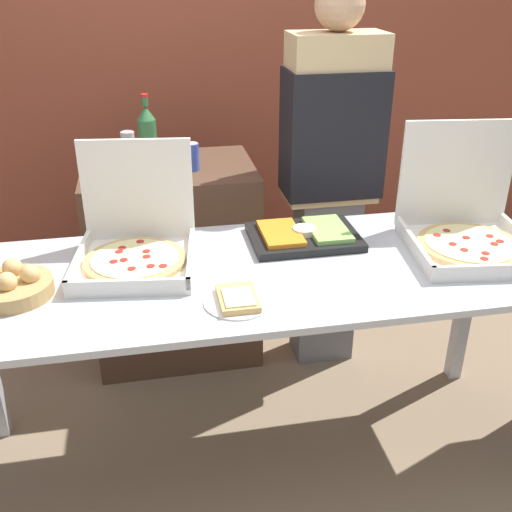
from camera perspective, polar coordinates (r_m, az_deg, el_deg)
name	(u,v)px	position (r m, az deg, el deg)	size (l,w,h in m)	color
ground_plane	(256,456)	(2.61, 0.00, -18.50)	(16.00, 16.00, 0.00)	#847056
brick_wall_behind	(199,45)	(3.55, -5.49, 19.34)	(10.00, 0.06, 2.80)	brown
buffet_table	(256,296)	(2.13, 0.00, -3.83)	(2.20, 0.78, 0.88)	#B7BABF
pizza_box_near_right	(136,243)	(2.14, -11.39, 1.22)	(0.45, 0.46, 0.40)	silver
pizza_box_far_left	(467,227)	(2.34, 19.43, 2.60)	(0.49, 0.50, 0.43)	silver
paper_plate_front_center	(238,299)	(1.87, -1.74, -4.16)	(0.22, 0.22, 0.03)	white
veggie_tray	(304,235)	(2.28, 4.60, 1.98)	(0.41, 0.29, 0.05)	black
bread_basket	(12,286)	(2.05, -22.23, -2.62)	(0.25, 0.25, 0.10)	tan
sideboard_podium	(175,262)	(3.00, -7.76, -0.53)	(0.79, 0.56, 0.98)	#4C3323
soda_bottle	(148,138)	(2.73, -10.27, 11.01)	(0.08, 0.08, 0.34)	#2D6638
soda_can_silver	(128,144)	(2.97, -12.08, 10.36)	(0.07, 0.07, 0.12)	silver
soda_can_colored	(192,157)	(2.73, -6.14, 9.39)	(0.07, 0.07, 0.12)	#334CB2
person_server_vest	(330,166)	(2.73, 7.11, 8.46)	(0.42, 0.24, 1.78)	slate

